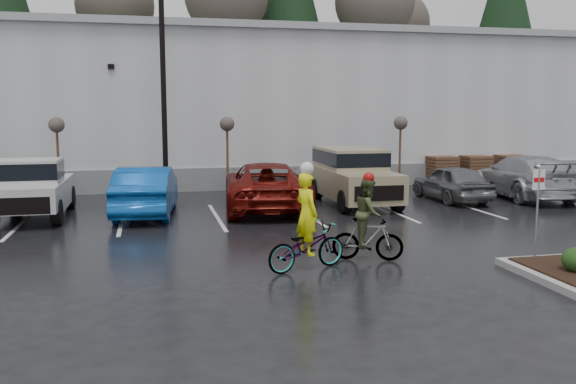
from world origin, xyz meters
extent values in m
plane|color=black|center=(0.00, 0.00, 0.00)|extent=(120.00, 120.00, 0.00)
cube|color=#B8BABD|center=(0.00, 22.00, 3.50)|extent=(60.00, 15.00, 7.00)
cube|color=slate|center=(0.00, 14.45, 0.50)|extent=(60.00, 0.12, 1.00)
cube|color=#999B9E|center=(0.00, 22.00, 7.05)|extent=(60.50, 15.50, 0.30)
cube|color=#1D3817|center=(0.00, 45.00, 3.00)|extent=(80.00, 25.00, 6.00)
cylinder|color=black|center=(-4.00, 12.00, 4.50)|extent=(0.20, 0.20, 9.00)
cylinder|color=#432C1A|center=(-8.00, 13.00, 1.40)|extent=(0.10, 0.10, 2.80)
sphere|color=#443A36|center=(-8.00, 13.00, 2.90)|extent=(0.60, 0.60, 0.60)
cylinder|color=#432C1A|center=(-1.50, 13.00, 1.40)|extent=(0.10, 0.10, 2.80)
sphere|color=#443A36|center=(-1.50, 13.00, 2.90)|extent=(0.60, 0.60, 0.60)
cylinder|color=#432C1A|center=(6.00, 13.00, 1.40)|extent=(0.10, 0.10, 2.80)
sphere|color=#443A36|center=(6.00, 13.00, 2.90)|extent=(0.60, 0.60, 0.60)
cube|color=#432C1A|center=(8.50, 14.00, 0.68)|extent=(1.20, 1.20, 1.35)
cube|color=#432C1A|center=(10.20, 14.00, 0.68)|extent=(1.20, 1.20, 1.35)
cube|color=#432C1A|center=(12.00, 14.00, 0.68)|extent=(1.20, 1.20, 1.35)
cylinder|color=gray|center=(3.80, 0.20, 1.10)|extent=(0.05, 0.05, 2.20)
cube|color=white|center=(3.80, 0.20, 1.95)|extent=(0.30, 0.02, 0.45)
cube|color=red|center=(3.80, 0.19, 1.95)|extent=(0.26, 0.02, 0.10)
imported|color=#0E499C|center=(-4.73, 8.89, 0.82)|extent=(2.25, 5.11, 1.63)
imported|color=#650E09|center=(-0.66, 9.11, 0.83)|extent=(3.46, 6.28, 1.66)
imported|color=slate|center=(6.69, 9.59, 0.69)|extent=(1.73, 4.11, 1.39)
imported|color=#B0B4B8|center=(9.87, 9.69, 0.84)|extent=(2.96, 6.03, 1.69)
imported|color=#3F3F44|center=(-1.30, 1.00, 0.51)|extent=(2.08, 1.32, 1.03)
imported|color=#F1F30D|center=(-1.30, 1.00, 1.25)|extent=(0.63, 0.76, 1.80)
sphere|color=silver|center=(-1.30, 1.00, 2.23)|extent=(0.30, 0.30, 0.30)
imported|color=#3F3F44|center=(0.30, 1.50, 0.50)|extent=(1.65, 1.01, 0.99)
imported|color=#3B4625|center=(0.30, 1.50, 1.13)|extent=(0.67, 0.86, 1.56)
sphere|color=#990C0C|center=(0.30, 1.50, 1.94)|extent=(0.26, 0.26, 0.26)
camera|label=1|loc=(-4.59, -11.61, 3.51)|focal=38.00mm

